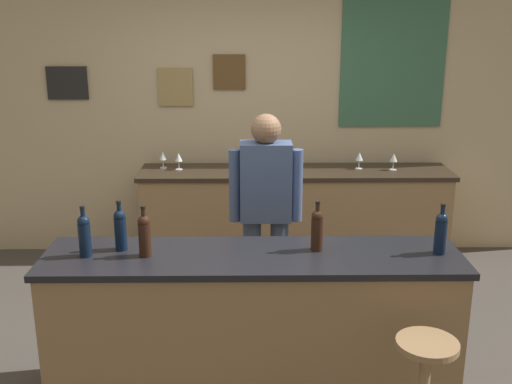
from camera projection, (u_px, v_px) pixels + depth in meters
The scene contains 16 objects.
ground_plane at pixel (252, 356), 4.23m from camera, with size 10.00×10.00×0.00m, color #423D38.
back_wall at pixel (253, 108), 5.78m from camera, with size 6.00×0.09×2.80m.
bar_counter at pixel (253, 324), 3.72m from camera, with size 2.47×0.60×0.92m.
side_counter at pixel (294, 217), 5.69m from camera, with size 2.83×0.56×0.90m.
bartender at pixel (266, 209), 4.36m from camera, with size 0.52×0.21×1.62m.
bar_stool at pixel (424, 379), 3.17m from camera, with size 0.32×0.32×0.68m.
wine_bottle_a at pixel (84, 234), 3.53m from camera, with size 0.07×0.07×0.31m.
wine_bottle_b at pixel (120, 228), 3.62m from camera, with size 0.07×0.07×0.31m.
wine_bottle_c at pixel (144, 234), 3.53m from camera, with size 0.07×0.07×0.31m.
wine_bottle_d at pixel (317, 229), 3.62m from camera, with size 0.07×0.07×0.31m.
wine_bottle_e at pixel (441, 232), 3.57m from camera, with size 0.07×0.07×0.31m.
wine_glass_a at pixel (163, 156), 5.61m from camera, with size 0.07×0.07×0.16m.
wine_glass_b at pixel (179, 158), 5.56m from camera, with size 0.07×0.07×0.16m.
wine_glass_c at pixel (359, 157), 5.59m from camera, with size 0.07×0.07×0.16m.
wine_glass_d at pixel (394, 158), 5.54m from camera, with size 0.07×0.07×0.16m.
coffee_mug at pixel (268, 167), 5.49m from camera, with size 0.12×0.08×0.09m.
Camera 1 is at (-0.02, -3.74, 2.29)m, focal length 42.95 mm.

